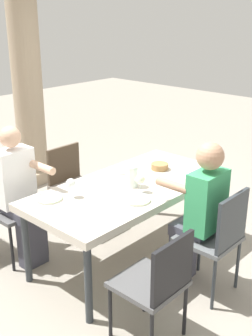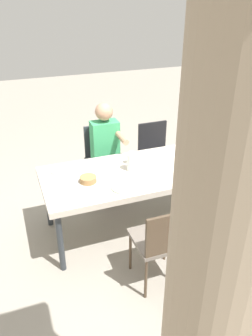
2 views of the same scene
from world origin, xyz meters
TOP-DOWN VIEW (x-y plane):
  - ground_plane at (0.00, 0.00)m, footprint 16.00×16.00m
  - dining_table at (0.00, 0.00)m, footprint 1.93×0.94m
  - chair_west_north at (-0.70, 0.88)m, footprint 0.44×0.44m
  - chair_west_south at (-0.70, -0.88)m, footprint 0.44×0.44m
  - chair_mid_north at (0.06, 0.88)m, footprint 0.44×0.44m
  - chair_mid_south at (0.06, -0.89)m, footprint 0.44×0.44m
  - diner_woman_green at (-0.70, 0.71)m, footprint 0.35×0.49m
  - diner_man_white at (0.06, -0.71)m, footprint 0.34×0.50m
  - stone_column_centre at (0.58, 2.32)m, footprint 0.51×0.51m
  - plate_0 at (-0.69, 0.29)m, footprint 0.23×0.23m
  - wine_glass_0 at (-0.53, 0.19)m, footprint 0.08×0.08m
  - fork_0 at (-0.84, 0.29)m, footprint 0.03×0.17m
  - spoon_0 at (-0.54, 0.29)m, footprint 0.02×0.17m
  - plate_1 at (-0.22, -0.27)m, footprint 0.23×0.23m
  - wine_glass_1 at (-0.06, -0.17)m, footprint 0.08×0.08m
  - fork_1 at (-0.37, -0.27)m, footprint 0.02×0.17m
  - spoon_1 at (-0.07, -0.27)m, footprint 0.02×0.17m
  - plate_2 at (0.20, 0.29)m, footprint 0.24×0.24m
  - fork_2 at (0.05, 0.29)m, footprint 0.02×0.17m
  - spoon_2 at (0.35, 0.29)m, footprint 0.03×0.17m
  - plate_3 at (0.71, -0.27)m, footprint 0.23×0.23m
  - fork_3 at (0.56, -0.27)m, footprint 0.02×0.17m
  - spoon_3 at (0.86, -0.27)m, footprint 0.03×0.17m
  - water_pitcher at (-0.01, -0.03)m, footprint 0.11×0.11m
  - bread_basket at (0.50, 0.05)m, footprint 0.17×0.17m

SIDE VIEW (x-z plane):
  - ground_plane at x=0.00m, z-range 0.00..0.00m
  - chair_west_south at x=-0.70m, z-range 0.07..0.94m
  - chair_mid_north at x=0.06m, z-range 0.08..0.96m
  - chair_west_north at x=-0.70m, z-range 0.08..0.98m
  - chair_mid_south at x=0.06m, z-range 0.08..1.01m
  - dining_table at x=0.00m, z-range 0.31..1.06m
  - diner_woman_green at x=-0.70m, z-range 0.04..1.34m
  - diner_man_white at x=0.06m, z-range 0.05..1.35m
  - fork_0 at x=-0.84m, z-range 0.75..0.75m
  - spoon_0 at x=-0.54m, z-range 0.75..0.75m
  - fork_1 at x=-0.37m, z-range 0.75..0.75m
  - spoon_1 at x=-0.07m, z-range 0.75..0.75m
  - fork_2 at x=0.05m, z-range 0.75..0.75m
  - spoon_2 at x=0.35m, z-range 0.75..0.75m
  - fork_3 at x=0.56m, z-range 0.75..0.75m
  - spoon_3 at x=0.86m, z-range 0.75..0.75m
  - plate_2 at x=0.20m, z-range 0.75..0.77m
  - plate_1 at x=-0.22m, z-range 0.75..0.77m
  - plate_0 at x=-0.69m, z-range 0.75..0.77m
  - plate_3 at x=0.71m, z-range 0.75..0.77m
  - bread_basket at x=0.50m, z-range 0.75..0.81m
  - water_pitcher at x=-0.01m, z-range 0.74..0.93m
  - wine_glass_1 at x=-0.06m, z-range 0.78..0.95m
  - wine_glass_0 at x=-0.53m, z-range 0.79..0.95m
  - stone_column_centre at x=0.58m, z-range -0.02..2.76m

